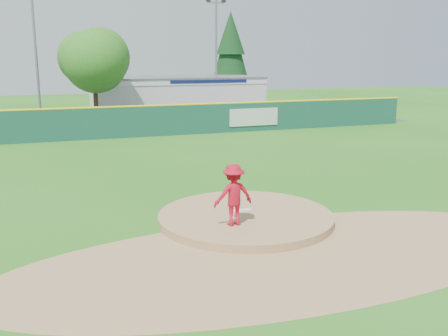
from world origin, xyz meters
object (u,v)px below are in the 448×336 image
object	(u,v)px
deciduous_tree	(94,64)
light_pole_right	(216,52)
conifer_tree	(231,53)
light_pole_left	(35,44)
van	(169,119)
pool_building_grp	(176,94)
pitcher	(233,195)

from	to	relation	value
deciduous_tree	light_pole_right	xyz separation A→B (m)	(11.00, 4.00, 0.99)
conifer_tree	light_pole_left	bearing A→B (deg)	-154.65
van	deciduous_tree	xyz separation A→B (m)	(-4.73, 3.70, 3.88)
van	conifer_tree	world-z (taller)	conifer_tree
pool_building_grp	deciduous_tree	distance (m)	11.01
conifer_tree	light_pole_right	xyz separation A→B (m)	(-4.00, -7.00, 0.00)
pool_building_grp	deciduous_tree	bearing A→B (deg)	-138.84
deciduous_tree	van	bearing A→B (deg)	-38.09
pitcher	deciduous_tree	size ratio (longest dim) A/B	0.25
conifer_tree	light_pole_right	world-z (taller)	light_pole_right
conifer_tree	light_pole_left	size ratio (longest dim) A/B	0.86
van	pool_building_grp	distance (m)	11.23
van	pitcher	bearing A→B (deg)	150.73
conifer_tree	van	bearing A→B (deg)	-124.94
pitcher	light_pole_left	distance (m)	28.78
deciduous_tree	pool_building_grp	bearing A→B (deg)	41.16
deciduous_tree	conifer_tree	world-z (taller)	conifer_tree
light_pole_right	deciduous_tree	bearing A→B (deg)	-160.02
van	deciduous_tree	bearing A→B (deg)	31.55
conifer_tree	light_pole_right	bearing A→B (deg)	-119.74
van	deciduous_tree	world-z (taller)	deciduous_tree
pool_building_grp	van	bearing A→B (deg)	-107.01
deciduous_tree	pitcher	bearing A→B (deg)	-87.22
van	pool_building_grp	xyz separation A→B (m)	(3.27, 10.70, 0.99)
van	pool_building_grp	size ratio (longest dim) A/B	0.31
pool_building_grp	conifer_tree	world-z (taller)	conifer_tree
van	light_pole_left	world-z (taller)	light_pole_left
deciduous_tree	light_pole_left	size ratio (longest dim) A/B	0.67
pool_building_grp	light_pole_right	size ratio (longest dim) A/B	1.52
pitcher	pool_building_grp	size ratio (longest dim) A/B	0.12
van	light_pole_left	bearing A→B (deg)	36.46
pool_building_grp	conifer_tree	bearing A→B (deg)	29.78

